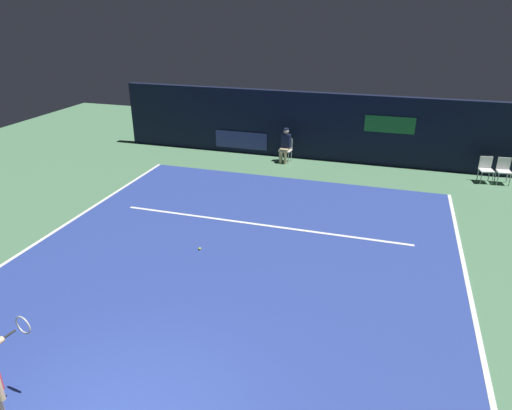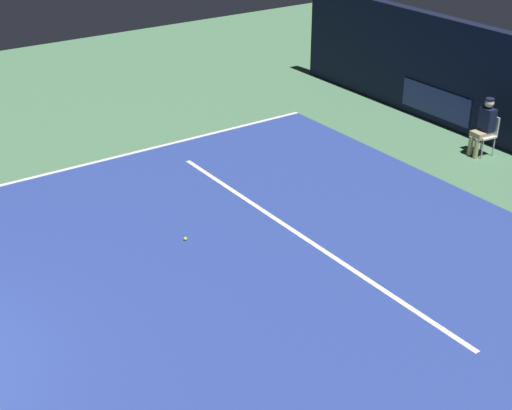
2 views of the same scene
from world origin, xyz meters
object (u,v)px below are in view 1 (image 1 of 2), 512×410
at_px(line_judge_on_chair, 285,145).
at_px(courtside_chair_near, 486,168).
at_px(courtside_chair_far, 504,169).
at_px(tennis_ball, 200,249).

relative_size(line_judge_on_chair, courtside_chair_near, 1.50).
relative_size(courtside_chair_near, courtside_chair_far, 1.00).
bearing_deg(tennis_ball, courtside_chair_near, 44.61).
xyz_separation_m(line_judge_on_chair, courtside_chair_near, (7.09, -0.11, -0.18)).
relative_size(line_judge_on_chair, courtside_chair_far, 1.50).
distance_m(courtside_chair_near, courtside_chair_far, 0.56).
bearing_deg(courtside_chair_near, courtside_chair_far, 4.03).
bearing_deg(tennis_ball, line_judge_on_chair, 87.22).
distance_m(line_judge_on_chair, tennis_ball, 7.49).
bearing_deg(tennis_ball, courtside_chair_far, 42.70).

